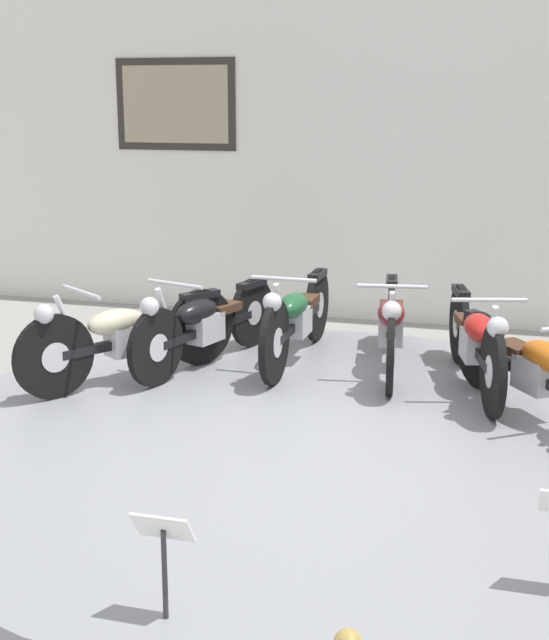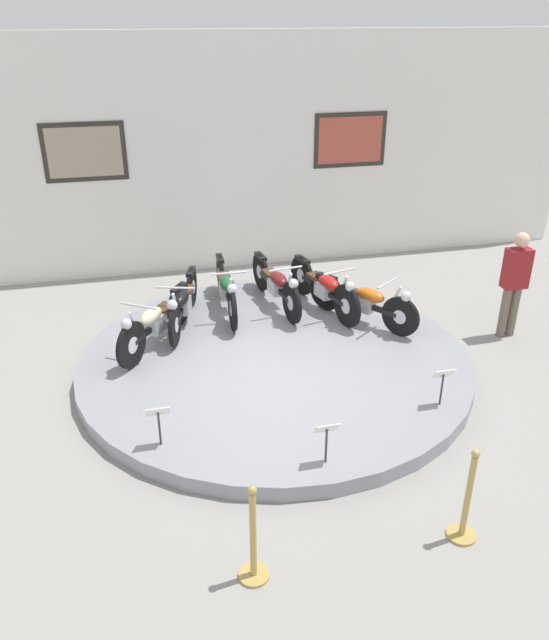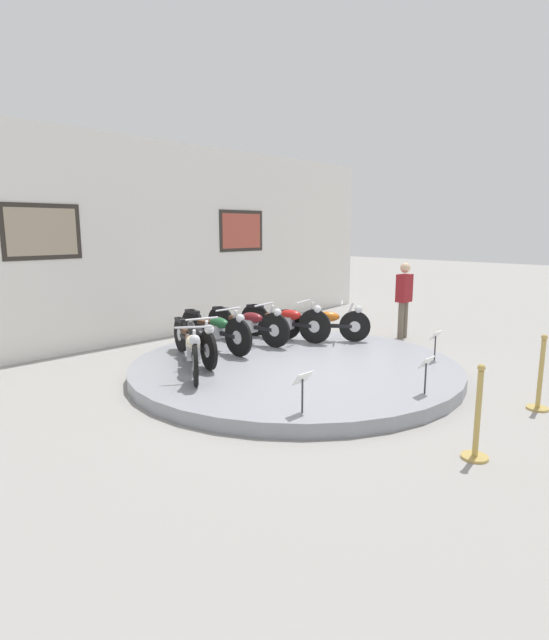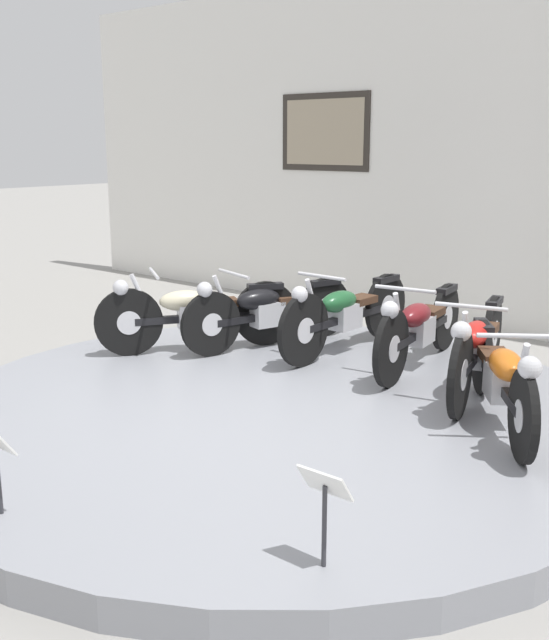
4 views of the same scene
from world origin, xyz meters
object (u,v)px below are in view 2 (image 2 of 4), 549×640
Objects in this scene: motorcycle_red at (325,287)px; motorcycle_orange at (364,300)px; motorcycle_black at (183,302)px; info_placard_front_left at (158,417)px; info_placard_front_centre at (327,434)px; stanchion_post_right_of_entry at (466,509)px; motorcycle_maroon at (276,284)px; motorcycle_green at (226,288)px; visitor_standing at (515,279)px; stanchion_post_left_of_entry at (253,547)px; info_placard_front_right at (443,379)px; motorcycle_cream at (155,321)px.

motorcycle_orange is at bearing -51.53° from motorcycle_red.
motorcycle_black is 2.74m from motorcycle_orange.
info_placard_front_left and info_placard_front_centre have the same top height.
stanchion_post_right_of_entry is at bearing -34.10° from info_placard_front_left.
motorcycle_maroon is 3.93m from info_placard_front_centre.
motorcycle_orange is at bearing 62.66° from info_placard_front_centre.
motorcycle_green is at bearing 105.69° from stanchion_post_right_of_entry.
motorcycle_green is 3.45m from info_placard_front_left.
motorcycle_maroon is (1.52, 0.32, 0.01)m from motorcycle_black.
info_placard_front_centre is 4.46m from visitor_standing.
info_placard_front_centre is (-1.11, -3.59, -0.03)m from motorcycle_red.
motorcycle_orange is 4.18m from stanchion_post_right_of_entry.
motorcycle_black is 3.76m from info_placard_front_centre.
motorcycle_green is at bearing 95.85° from info_placard_front_centre.
motorcycle_black reaches higher than info_placard_front_left.
motorcycle_orange is (1.96, -0.89, -0.03)m from motorcycle_green.
motorcycle_black is 0.96× the size of motorcycle_maroon.
stanchion_post_right_of_entry is (2.02, 0.00, 0.00)m from stanchion_post_left_of_entry.
info_placard_front_left is 3.26m from stanchion_post_right_of_entry.
info_placard_front_centre is at bearing -157.14° from info_placard_front_right.
motorcycle_black is at bearing 78.89° from info_placard_front_left.
motorcycle_cream is at bearing 97.56° from stanchion_post_left_of_entry.
motorcycle_green is 3.95× the size of info_placard_front_left.
motorcycle_black is 1.86× the size of stanchion_post_right_of_entry.
motorcycle_green is 1.22× the size of visitor_standing.
visitor_standing is at bearing 41.29° from info_placard_front_right.
stanchion_post_right_of_entry is (-0.67, -1.82, -0.22)m from info_placard_front_right.
motorcycle_red is 1.21× the size of motorcycle_orange.
stanchion_post_left_of_entry is at bearing -114.29° from motorcycle_red.
info_placard_front_centre is (1.11, -3.59, -0.01)m from motorcycle_black.
motorcycle_black is 4.01m from info_placard_front_right.
motorcycle_maroon is at bearing 111.69° from info_placard_front_right.
stanchion_post_right_of_entry reaches higher than motorcycle_black.
motorcycle_cream is 0.86× the size of motorcycle_red.
motorcycle_cream is 1.04× the size of motorcycle_orange.
motorcycle_red is at bearing 72.79° from info_placard_front_centre.
motorcycle_black is 3.72× the size of info_placard_front_left.
stanchion_post_right_of_entry is at bearing -47.77° from info_placard_front_centre.
info_placard_front_right is at bearing -78.85° from motorcycle_red.
motorcycle_black is 0.94× the size of motorcycle_green.
motorcycle_black is 3.72× the size of info_placard_front_right.
info_placard_front_centre is at bearing 132.23° from stanchion_post_right_of_entry.
info_placard_front_left is at bearing 157.14° from info_placard_front_centre.
stanchion_post_right_of_entry reaches higher than motorcycle_orange.
visitor_standing is at bearing 18.20° from info_placard_front_left.
motorcycle_red is 3.84× the size of info_placard_front_left.
visitor_standing is at bearing -14.43° from motorcycle_orange.
motorcycle_green is at bearing 167.92° from motorcycle_red.
info_placard_front_right is 1.95m from stanchion_post_right_of_entry.
stanchion_post_left_of_entry is (-2.57, -4.13, -0.23)m from motorcycle_orange.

